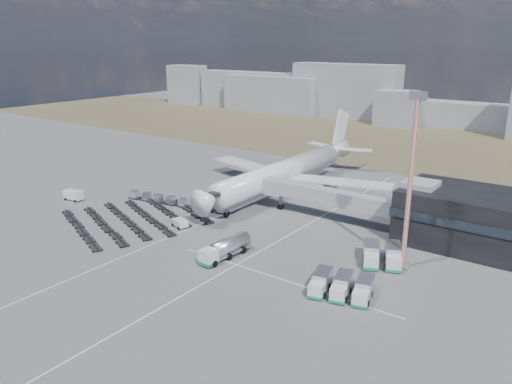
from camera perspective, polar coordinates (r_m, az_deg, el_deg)
The scene contains 16 objects.
ground at distance 99.57m, azimuth -6.68°, elevation -4.36°, with size 420.00×420.00×0.00m, color #565659.
grass_strip at distance 192.16m, azimuth 16.09°, elevation 5.53°, with size 420.00×90.00×0.01m, color brown.
lane_markings at distance 95.85m, azimuth -1.13°, elevation -5.10°, with size 47.12×110.00×0.01m.
terminal at distance 98.03m, azimuth 24.88°, elevation -2.96°, with size 30.40×16.40×11.00m.
jet_bridge at distance 104.87m, azimuth 7.29°, elevation -0.34°, with size 30.30×3.80×7.05m.
airliner at distance 122.46m, azimuth 3.49°, elevation 2.42°, with size 51.59×64.53×17.62m.
skyline at distance 234.66m, azimuth 16.72°, elevation 10.05°, with size 314.45×27.49×25.94m.
fuel_tanker at distance 86.44m, azimuth -3.56°, elevation -6.46°, with size 3.48×10.76×3.42m.
pushback_tug at distance 101.36m, azimuth -8.68°, elevation -3.58°, with size 3.52×1.98×1.56m, color silver.
utility_van at distance 124.28m, azimuth -20.14°, elevation -0.36°, with size 4.53×2.05×2.40m, color silver.
catering_truck at distance 118.56m, azimuth 7.65°, elevation -0.07°, with size 5.08×7.22×3.07m.
service_trucks_near at distance 75.59m, azimuth 9.78°, elevation -10.55°, with size 9.96×8.40×2.64m.
service_trucks_far at distance 86.72m, azimuth 14.20°, elevation -6.98°, with size 8.47×9.09×2.93m.
uld_row at distance 114.16m, azimuth -9.05°, elevation -1.06°, with size 26.47×6.16×1.80m.
baggage_dollies at distance 107.34m, azimuth -13.73°, elevation -2.91°, with size 31.59×31.90×0.79m.
floodlight_mast at distance 82.12m, azimuth 17.19°, elevation 0.93°, with size 2.69×2.22×28.74m.
Camera 1 is at (63.39, -67.77, 36.10)m, focal length 35.00 mm.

